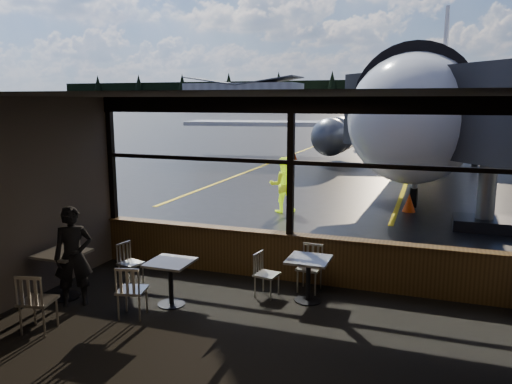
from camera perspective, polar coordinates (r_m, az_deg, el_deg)
The scene contains 29 objects.
ground_plane at distance 128.96m, azimuth 18.68°, elevation 8.38°, with size 520.00×520.00×0.00m, color black.
carpet_floor at distance 7.25m, azimuth -2.98°, elevation -17.75°, with size 8.00×6.00×0.01m, color black.
ceiling at distance 6.39m, azimuth -3.28°, elevation 11.00°, with size 8.00×6.00×0.04m, color #38332D.
wall_back at distance 4.17m, azimuth -19.73°, elevation -14.08°, with size 8.00×0.04×3.50m, color #4E453F.
window_sill at distance 9.70m, azimuth 3.86°, elevation -7.50°, with size 8.00×0.28×0.90m, color #4C3217.
window_header at distance 9.23m, azimuth 4.08°, elevation 9.88°, with size 8.00×0.18×0.30m, color black.
mullion_left at distance 11.04m, azimuth -16.20°, elevation 3.60°, with size 0.12×0.12×2.60m, color black.
mullion_centre at distance 9.32m, azimuth 3.99°, elevation 2.79°, with size 0.12×0.12×2.60m, color black.
window_transom at distance 9.30m, azimuth 3.99°, elevation 3.40°, with size 8.00×0.10×0.08m, color black.
airliner at distance 28.56m, azimuth 19.95°, elevation 13.68°, with size 29.17×35.01×10.70m, color white, non-canonical shape.
jet_bridge at distance 14.47m, azimuth 24.13°, elevation 5.99°, with size 9.53×11.64×5.08m, color #2A2A2D, non-canonical shape.
cafe_table_near at distance 8.76m, azimuth 5.99°, elevation -9.98°, with size 0.71×0.71×0.78m, color #9A948D, non-canonical shape.
cafe_table_mid at distance 8.68m, azimuth -9.71°, elevation -10.25°, with size 0.71×0.71×0.78m, color gray, non-canonical shape.
cafe_table_left at distance 9.46m, azimuth -21.12°, elevation -8.87°, with size 0.76×0.76×0.84m, color gray, non-canonical shape.
chair_near_w at distance 8.92m, azimuth 1.25°, elevation -9.46°, with size 0.44×0.44×0.80m, color beige, non-canonical shape.
chair_near_n at distance 9.18m, azimuth 6.13°, elevation -8.70°, with size 0.47×0.47×0.87m, color beige, non-canonical shape.
chair_mid_s at distance 8.34m, azimuth -13.97°, elevation -10.88°, with size 0.49×0.49×0.89m, color beige, non-canonical shape.
chair_mid_w at distance 9.78m, azimuth -14.13°, elevation -7.96°, with size 0.44×0.44×0.80m, color beige, non-canonical shape.
chair_left_s at distance 8.29m, azimuth -23.65°, elevation -11.40°, with size 0.52×0.52×0.95m, color #B3AEA2, non-canonical shape.
passenger at distance 8.97m, azimuth -20.14°, elevation -6.94°, with size 0.62×0.41×1.71m, color black.
ground_crew at distance 15.47m, azimuth 3.08°, elevation 0.83°, with size 0.83×0.65×1.71m, color #BFF219.
cone_nose at distance 16.29m, azimuth 17.09°, elevation -1.18°, with size 0.41×0.41×0.57m, color #E64D07.
cone_wing at distance 29.43m, azimuth 4.35°, elevation 4.25°, with size 0.39×0.39×0.55m, color #FF5208.
hangar_left at distance 202.33m, azimuth -1.43°, elevation 11.03°, with size 45.00×18.00×11.00m, color silver, non-canonical shape.
hangar_mid at distance 193.92m, azimuth 19.18°, elevation 10.34°, with size 38.00×15.00×10.00m, color silver, non-canonical shape.
fuel_tank_a at distance 193.64m, azimuth 10.09°, elevation 10.16°, with size 8.00×8.00×6.00m, color silver.
fuel_tank_b at distance 192.21m, azimuth 13.07°, elevation 10.05°, with size 8.00×8.00×6.00m, color silver.
fuel_tank_c at distance 191.30m, azimuth 16.09°, elevation 9.92°, with size 8.00×8.00×6.00m, color silver.
treeline at distance 218.92m, azimuth 19.27°, elevation 10.55°, with size 360.00×3.00×12.00m, color black.
Camera 1 is at (2.48, -8.89, 3.44)m, focal length 35.00 mm.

